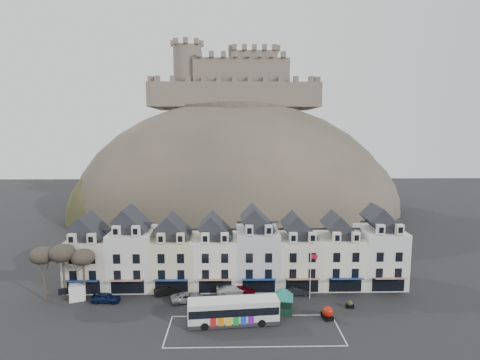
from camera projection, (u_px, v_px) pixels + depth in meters
name	position (u px, v px, depth m)	size (l,w,h in m)	color
ground	(238.00, 336.00, 46.63)	(300.00, 300.00, 0.00)	black
coach_bay_markings	(254.00, 330.00, 47.91)	(22.00, 7.50, 0.01)	silver
townhouse_terrace	(238.00, 253.00, 61.75)	(54.40, 9.35, 11.80)	beige
castle_hill	(239.00, 213.00, 114.96)	(100.00, 76.00, 68.00)	#3C382E
castle	(236.00, 82.00, 116.48)	(50.20, 22.20, 22.00)	#6B5F51
tree_left_far	(42.00, 256.00, 55.52)	(3.61, 3.61, 8.24)	#3D3327
tree_left_mid	(62.00, 253.00, 55.53)	(3.78, 3.78, 8.64)	#3D3327
tree_left_near	(83.00, 258.00, 55.68)	(3.43, 3.43, 7.84)	#3D3327
bus	(233.00, 310.00, 49.33)	(12.15, 3.85, 3.37)	#262628
bus_shelter	(283.00, 293.00, 52.28)	(5.76, 5.76, 3.70)	black
red_buoy	(328.00, 313.00, 50.54)	(1.50, 1.50, 1.82)	black
flagpole	(311.00, 273.00, 56.19)	(1.01, 0.35, 7.24)	silver
white_van	(78.00, 288.00, 57.86)	(3.94, 5.61, 2.35)	white
planter_west	(325.00, 312.00, 51.57)	(1.13, 0.76, 1.08)	black
planter_east	(350.00, 304.00, 53.83)	(1.13, 0.77, 1.10)	black
car_navy	(106.00, 298.00, 55.55)	(1.70, 4.23, 1.44)	#0B1537
car_black	(168.00, 290.00, 58.21)	(1.48, 4.24, 1.40)	black
car_silver	(187.00, 297.00, 55.80)	(2.24, 4.79, 1.35)	gray
car_white	(233.00, 289.00, 58.41)	(2.11, 5.18, 1.50)	silver
car_maroon	(242.00, 289.00, 58.44)	(1.68, 4.17, 1.42)	#58050E
car_charcoal	(298.00, 291.00, 58.00)	(1.33, 3.82, 1.26)	black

